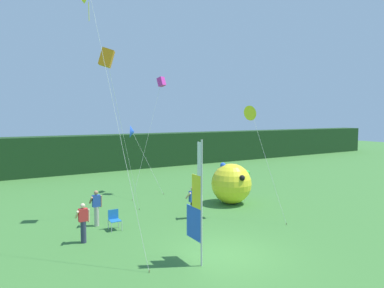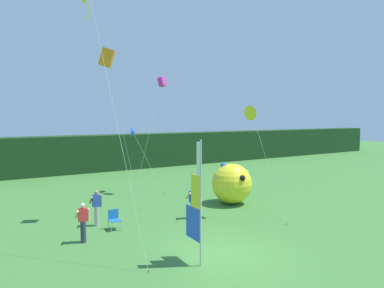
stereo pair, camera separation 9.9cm
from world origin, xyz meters
name	(u,v)px [view 2 (the right image)]	position (x,y,z in m)	size (l,w,h in m)	color
ground_plane	(225,255)	(0.00, 0.00, 0.00)	(120.00, 120.00, 0.00)	#3D7533
distant_treeline	(84,154)	(0.00, 22.16, 1.69)	(80.00, 2.40, 3.38)	#193819
banner_flag	(196,204)	(-1.28, -0.05, 2.10)	(0.06, 1.03, 4.38)	#B7B7BC
person_near_banner	(96,207)	(-3.20, 5.84, 0.91)	(0.55, 0.48, 1.70)	#B7B2A3
person_mid_field	(83,222)	(-4.25, 3.97, 0.88)	(0.55, 0.48, 1.64)	#2D334C
person_far_left	(193,201)	(1.31, 4.56, 0.87)	(0.55, 0.48, 1.63)	black
inflatable_balloon	(232,184)	(4.80, 5.91, 1.19)	(2.38, 2.43, 2.43)	yellow
folding_chair	(114,218)	(-2.64, 4.94, 0.51)	(0.51, 0.51, 0.89)	#BCBCC1
kite_yellow_delta_0	(252,113)	(4.14, 3.44, 5.33)	(0.78, 2.51, 5.75)	brown
kite_orange_box_1	(107,58)	(-2.36, 6.51, 7.95)	(2.43, 1.33, 8.44)	brown
kite_blue_delta_3	(133,132)	(1.01, 12.03, 4.10)	(1.71, 2.41, 4.54)	brown
kite_magenta_box_5	(162,83)	(2.47, 10.48, 7.36)	(2.76, 1.22, 7.74)	brown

